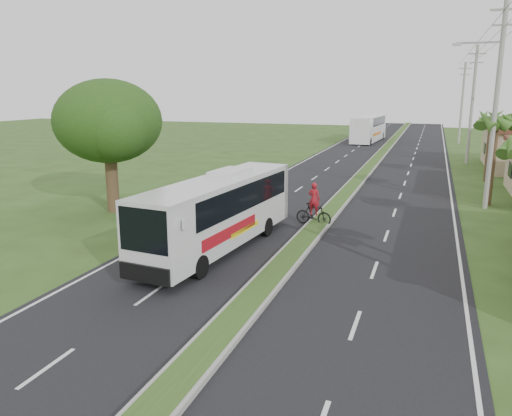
% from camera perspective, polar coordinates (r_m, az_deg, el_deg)
% --- Properties ---
extents(ground, '(180.00, 180.00, 0.00)m').
position_cam_1_polar(ground, '(16.39, -1.16, -11.45)').
color(ground, '#2E4619').
rests_on(ground, ground).
extents(road_asphalt, '(14.00, 160.00, 0.02)m').
position_cam_1_polar(road_asphalt, '(35.01, 10.45, 1.75)').
color(road_asphalt, black).
rests_on(road_asphalt, ground).
extents(median_strip, '(1.20, 160.00, 0.18)m').
position_cam_1_polar(median_strip, '(34.99, 10.45, 1.90)').
color(median_strip, gray).
rests_on(median_strip, ground).
extents(lane_edge_left, '(0.12, 160.00, 0.01)m').
position_cam_1_polar(lane_edge_left, '(36.63, 0.04, 2.46)').
color(lane_edge_left, silver).
rests_on(lane_edge_left, ground).
extents(lane_edge_right, '(0.12, 160.00, 0.01)m').
position_cam_1_polar(lane_edge_right, '(34.64, 21.44, 0.91)').
color(lane_edge_right, silver).
rests_on(lane_edge_right, ground).
extents(palm_verge_c, '(2.40, 2.40, 5.85)m').
position_cam_1_polar(palm_verge_c, '(33.16, 25.90, 8.95)').
color(palm_verge_c, '#473321').
rests_on(palm_verge_c, ground).
extents(palm_verge_d, '(2.40, 2.40, 5.25)m').
position_cam_1_polar(palm_verge_d, '(42.19, 25.25, 8.87)').
color(palm_verge_d, '#473321').
rests_on(palm_verge_d, ground).
extents(shade_tree, '(6.30, 6.00, 7.54)m').
position_cam_1_polar(shade_tree, '(29.65, -16.68, 9.17)').
color(shade_tree, '#473321').
rests_on(shade_tree, ground).
extents(utility_pole_b, '(3.20, 0.28, 12.00)m').
position_cam_1_polar(utility_pole_b, '(32.10, 25.69, 10.90)').
color(utility_pole_b, gray).
rests_on(utility_pole_b, ground).
extents(utility_pole_c, '(1.60, 0.28, 11.00)m').
position_cam_1_polar(utility_pole_c, '(52.04, 23.48, 10.87)').
color(utility_pole_c, gray).
rests_on(utility_pole_c, ground).
extents(utility_pole_d, '(1.60, 0.28, 10.50)m').
position_cam_1_polar(utility_pole_d, '(72.02, 22.49, 11.11)').
color(utility_pole_d, gray).
rests_on(utility_pole_d, ground).
extents(coach_bus_main, '(3.21, 10.77, 3.43)m').
position_cam_1_polar(coach_bus_main, '(21.71, -4.15, -0.01)').
color(coach_bus_main, silver).
rests_on(coach_bus_main, ground).
extents(coach_bus_far, '(3.45, 12.17, 3.50)m').
position_cam_1_polar(coach_bus_far, '(71.42, 12.78, 9.00)').
color(coach_bus_far, white).
rests_on(coach_bus_far, ground).
extents(motorcyclist, '(1.97, 0.78, 2.27)m').
position_cam_1_polar(motorcyclist, '(26.09, 6.61, -0.26)').
color(motorcyclist, black).
rests_on(motorcyclist, ground).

